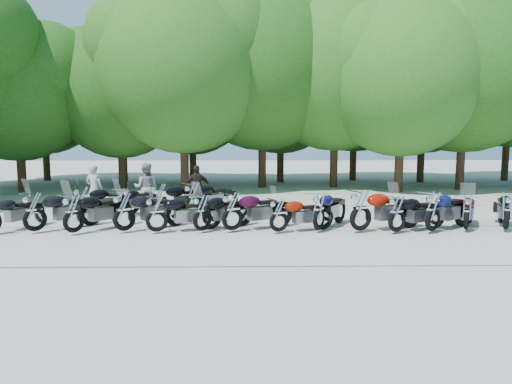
{
  "coord_description": "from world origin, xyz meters",
  "views": [
    {
      "loc": [
        -0.23,
        -12.61,
        2.76
      ],
      "look_at": [
        0.0,
        1.5,
        1.1
      ],
      "focal_mm": 32.0,
      "sensor_mm": 36.0,
      "label": 1
    }
  ],
  "objects_px": {
    "motorcycle_1": "(34,210)",
    "rider_2": "(197,187)",
    "motorcycle_14": "(83,200)",
    "rider_1": "(146,188)",
    "motorcycle_8": "(319,210)",
    "motorcycle_9": "(361,209)",
    "motorcycle_2": "(73,212)",
    "motorcycle_3": "(124,210)",
    "motorcycle_11": "(433,210)",
    "motorcycle_12": "(467,211)",
    "motorcycle_7": "(279,214)",
    "motorcycle_16": "(160,199)",
    "motorcycle_6": "(232,210)",
    "motorcycle_17": "(193,198)",
    "motorcycle_4": "(157,212)",
    "motorcycle_5": "(202,211)",
    "motorcycle_10": "(397,212)",
    "motorcycle_13": "(507,210)",
    "motorcycle_15": "(124,201)",
    "rider_0": "(94,189)"
  },
  "relations": [
    {
      "from": "motorcycle_10",
      "to": "motorcycle_14",
      "type": "distance_m",
      "value": 10.4
    },
    {
      "from": "motorcycle_9",
      "to": "rider_0",
      "type": "height_order",
      "value": "rider_0"
    },
    {
      "from": "motorcycle_1",
      "to": "motorcycle_16",
      "type": "bearing_deg",
      "value": -96.3
    },
    {
      "from": "motorcycle_8",
      "to": "motorcycle_2",
      "type": "bearing_deg",
      "value": 34.0
    },
    {
      "from": "motorcycle_6",
      "to": "motorcycle_10",
      "type": "relative_size",
      "value": 1.06
    },
    {
      "from": "motorcycle_12",
      "to": "motorcycle_14",
      "type": "distance_m",
      "value": 12.45
    },
    {
      "from": "motorcycle_6",
      "to": "motorcycle_17",
      "type": "xyz_separation_m",
      "value": [
        -1.49,
        2.69,
        0.02
      ]
    },
    {
      "from": "motorcycle_6",
      "to": "motorcycle_15",
      "type": "height_order",
      "value": "motorcycle_6"
    },
    {
      "from": "motorcycle_7",
      "to": "rider_2",
      "type": "xyz_separation_m",
      "value": [
        -2.88,
        4.62,
        0.27
      ]
    },
    {
      "from": "motorcycle_1",
      "to": "motorcycle_15",
      "type": "relative_size",
      "value": 1.17
    },
    {
      "from": "motorcycle_10",
      "to": "motorcycle_15",
      "type": "height_order",
      "value": "motorcycle_10"
    },
    {
      "from": "motorcycle_13",
      "to": "motorcycle_17",
      "type": "bearing_deg",
      "value": 9.28
    },
    {
      "from": "motorcycle_2",
      "to": "motorcycle_4",
      "type": "distance_m",
      "value": 2.37
    },
    {
      "from": "motorcycle_2",
      "to": "motorcycle_3",
      "type": "bearing_deg",
      "value": -135.26
    },
    {
      "from": "motorcycle_6",
      "to": "rider_1",
      "type": "distance_m",
      "value": 5.14
    },
    {
      "from": "motorcycle_8",
      "to": "motorcycle_14",
      "type": "relative_size",
      "value": 1.07
    },
    {
      "from": "motorcycle_4",
      "to": "motorcycle_7",
      "type": "distance_m",
      "value": 3.55
    },
    {
      "from": "motorcycle_17",
      "to": "motorcycle_5",
      "type": "bearing_deg",
      "value": 147.42
    },
    {
      "from": "motorcycle_6",
      "to": "motorcycle_10",
      "type": "distance_m",
      "value": 4.78
    },
    {
      "from": "motorcycle_3",
      "to": "motorcycle_16",
      "type": "height_order",
      "value": "motorcycle_16"
    },
    {
      "from": "motorcycle_1",
      "to": "rider_2",
      "type": "distance_m",
      "value": 6.15
    },
    {
      "from": "motorcycle_7",
      "to": "motorcycle_16",
      "type": "distance_m",
      "value": 4.82
    },
    {
      "from": "motorcycle_11",
      "to": "rider_1",
      "type": "bearing_deg",
      "value": 27.77
    },
    {
      "from": "motorcycle_11",
      "to": "motorcycle_16",
      "type": "bearing_deg",
      "value": 33.49
    },
    {
      "from": "motorcycle_14",
      "to": "rider_1",
      "type": "height_order",
      "value": "rider_1"
    },
    {
      "from": "motorcycle_4",
      "to": "motorcycle_7",
      "type": "bearing_deg",
      "value": -113.28
    },
    {
      "from": "motorcycle_1",
      "to": "motorcycle_17",
      "type": "bearing_deg",
      "value": -102.99
    },
    {
      "from": "motorcycle_7",
      "to": "motorcycle_12",
      "type": "bearing_deg",
      "value": -111.51
    },
    {
      "from": "motorcycle_17",
      "to": "rider_1",
      "type": "relative_size",
      "value": 1.33
    },
    {
      "from": "motorcycle_9",
      "to": "motorcycle_11",
      "type": "relative_size",
      "value": 1.04
    },
    {
      "from": "motorcycle_10",
      "to": "motorcycle_7",
      "type": "bearing_deg",
      "value": 60.93
    },
    {
      "from": "motorcycle_1",
      "to": "motorcycle_3",
      "type": "height_order",
      "value": "motorcycle_1"
    },
    {
      "from": "motorcycle_10",
      "to": "rider_0",
      "type": "distance_m",
      "value": 10.74
    },
    {
      "from": "motorcycle_17",
      "to": "rider_1",
      "type": "bearing_deg",
      "value": 13.12
    },
    {
      "from": "motorcycle_9",
      "to": "rider_1",
      "type": "bearing_deg",
      "value": 37.83
    },
    {
      "from": "motorcycle_8",
      "to": "motorcycle_9",
      "type": "bearing_deg",
      "value": -155.37
    },
    {
      "from": "motorcycle_6",
      "to": "motorcycle_7",
      "type": "relative_size",
      "value": 1.14
    },
    {
      "from": "motorcycle_7",
      "to": "motorcycle_13",
      "type": "relative_size",
      "value": 0.91
    },
    {
      "from": "motorcycle_2",
      "to": "motorcycle_15",
      "type": "distance_m",
      "value": 2.93
    },
    {
      "from": "motorcycle_4",
      "to": "rider_0",
      "type": "distance_m",
      "value": 4.84
    },
    {
      "from": "motorcycle_7",
      "to": "motorcycle_16",
      "type": "xyz_separation_m",
      "value": [
        -3.96,
        2.74,
        0.09
      ]
    },
    {
      "from": "motorcycle_3",
      "to": "motorcycle_17",
      "type": "relative_size",
      "value": 0.98
    },
    {
      "from": "motorcycle_4",
      "to": "motorcycle_15",
      "type": "xyz_separation_m",
      "value": [
        -1.7,
        2.75,
        -0.05
      ]
    },
    {
      "from": "motorcycle_6",
      "to": "rider_2",
      "type": "height_order",
      "value": "rider_2"
    },
    {
      "from": "motorcycle_7",
      "to": "motorcycle_9",
      "type": "height_order",
      "value": "motorcycle_9"
    },
    {
      "from": "motorcycle_8",
      "to": "motorcycle_12",
      "type": "distance_m",
      "value": 4.4
    },
    {
      "from": "motorcycle_14",
      "to": "motorcycle_4",
      "type": "bearing_deg",
      "value": -158.11
    },
    {
      "from": "motorcycle_5",
      "to": "motorcycle_17",
      "type": "bearing_deg",
      "value": -30.4
    },
    {
      "from": "motorcycle_1",
      "to": "motorcycle_14",
      "type": "bearing_deg",
      "value": -57.02
    },
    {
      "from": "motorcycle_15",
      "to": "motorcycle_17",
      "type": "xyz_separation_m",
      "value": [
        2.4,
        0.09,
        0.11
      ]
    }
  ]
}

